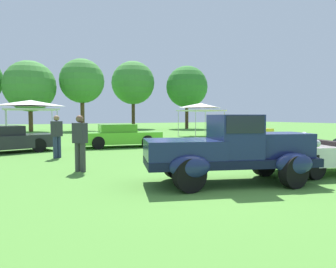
{
  "coord_description": "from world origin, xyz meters",
  "views": [
    {
      "loc": [
        -4.57,
        -5.82,
        1.67
      ],
      "look_at": [
        0.12,
        3.39,
        1.05
      ],
      "focal_mm": 32.33,
      "sensor_mm": 36.0,
      "label": 1
    }
  ],
  "objects_px": {
    "spectator_far_side": "(57,135)",
    "canopy_tent_right_field": "(201,107)",
    "show_car_yellow": "(241,131)",
    "canopy_tent_center_field": "(31,104)",
    "show_car_charcoal": "(2,140)",
    "spectator_by_row": "(239,134)",
    "feature_pickup_truck": "(231,149)",
    "spectator_between_cars": "(80,141)",
    "show_car_lime": "(120,136)"
  },
  "relations": [
    {
      "from": "feature_pickup_truck",
      "to": "spectator_far_side",
      "type": "distance_m",
      "value": 7.45
    },
    {
      "from": "canopy_tent_center_field",
      "to": "show_car_yellow",
      "type": "bearing_deg",
      "value": -24.03
    },
    {
      "from": "show_car_lime",
      "to": "canopy_tent_right_field",
      "type": "relative_size",
      "value": 1.47
    },
    {
      "from": "show_car_charcoal",
      "to": "canopy_tent_center_field",
      "type": "relative_size",
      "value": 1.45
    },
    {
      "from": "show_car_lime",
      "to": "show_car_yellow",
      "type": "relative_size",
      "value": 1.01
    },
    {
      "from": "spectator_by_row",
      "to": "canopy_tent_center_field",
      "type": "relative_size",
      "value": 0.52
    },
    {
      "from": "show_car_lime",
      "to": "spectator_far_side",
      "type": "xyz_separation_m",
      "value": [
        -3.55,
        -2.96,
        0.31
      ]
    },
    {
      "from": "spectator_between_cars",
      "to": "spectator_far_side",
      "type": "distance_m",
      "value": 3.42
    },
    {
      "from": "show_car_charcoal",
      "to": "spectator_between_cars",
      "type": "relative_size",
      "value": 2.8
    },
    {
      "from": "show_car_lime",
      "to": "canopy_tent_center_field",
      "type": "distance_m",
      "value": 7.75
    },
    {
      "from": "show_car_lime",
      "to": "spectator_between_cars",
      "type": "relative_size",
      "value": 2.62
    },
    {
      "from": "show_car_lime",
      "to": "show_car_yellow",
      "type": "height_order",
      "value": "same"
    },
    {
      "from": "spectator_between_cars",
      "to": "canopy_tent_center_field",
      "type": "distance_m",
      "value": 12.85
    },
    {
      "from": "spectator_far_side",
      "to": "canopy_tent_right_field",
      "type": "distance_m",
      "value": 14.72
    },
    {
      "from": "spectator_by_row",
      "to": "show_car_charcoal",
      "type": "bearing_deg",
      "value": 149.08
    },
    {
      "from": "feature_pickup_truck",
      "to": "canopy_tent_center_field",
      "type": "xyz_separation_m",
      "value": [
        -3.74,
        16.03,
        1.56
      ]
    },
    {
      "from": "feature_pickup_truck",
      "to": "spectator_between_cars",
      "type": "distance_m",
      "value": 4.46
    },
    {
      "from": "spectator_by_row",
      "to": "show_car_yellow",
      "type": "bearing_deg",
      "value": 48.98
    },
    {
      "from": "show_car_yellow",
      "to": "spectator_far_side",
      "type": "bearing_deg",
      "value": -163.79
    },
    {
      "from": "spectator_far_side",
      "to": "canopy_tent_right_field",
      "type": "xyz_separation_m",
      "value": [
        12.13,
        8.21,
        1.51
      ]
    },
    {
      "from": "feature_pickup_truck",
      "to": "canopy_tent_center_field",
      "type": "relative_size",
      "value": 1.35
    },
    {
      "from": "show_car_charcoal",
      "to": "show_car_yellow",
      "type": "distance_m",
      "value": 14.41
    },
    {
      "from": "canopy_tent_right_field",
      "to": "spectator_by_row",
      "type": "bearing_deg",
      "value": -115.42
    },
    {
      "from": "canopy_tent_center_field",
      "to": "canopy_tent_right_field",
      "type": "distance_m",
      "value": 12.66
    },
    {
      "from": "show_car_lime",
      "to": "spectator_between_cars",
      "type": "bearing_deg",
      "value": -117.37
    },
    {
      "from": "feature_pickup_truck",
      "to": "spectator_by_row",
      "type": "distance_m",
      "value": 5.58
    },
    {
      "from": "feature_pickup_truck",
      "to": "spectator_far_side",
      "type": "xyz_separation_m",
      "value": [
        -3.26,
        6.71,
        0.05
      ]
    },
    {
      "from": "show_car_charcoal",
      "to": "show_car_yellow",
      "type": "xyz_separation_m",
      "value": [
        14.39,
        0.77,
        -0.0
      ]
    },
    {
      "from": "show_car_charcoal",
      "to": "spectator_by_row",
      "type": "relative_size",
      "value": 2.8
    },
    {
      "from": "canopy_tent_center_field",
      "to": "spectator_by_row",
      "type": "bearing_deg",
      "value": -57.82
    },
    {
      "from": "spectator_by_row",
      "to": "canopy_tent_right_field",
      "type": "distance_m",
      "value": 12.03
    },
    {
      "from": "feature_pickup_truck",
      "to": "spectator_between_cars",
      "type": "xyz_separation_m",
      "value": [
        -3.01,
        3.29,
        0.05
      ]
    },
    {
      "from": "spectator_by_row",
      "to": "spectator_between_cars",
      "type": "bearing_deg",
      "value": -172.89
    },
    {
      "from": "feature_pickup_truck",
      "to": "spectator_between_cars",
      "type": "bearing_deg",
      "value": 132.44
    },
    {
      "from": "show_car_charcoal",
      "to": "spectator_by_row",
      "type": "xyz_separation_m",
      "value": [
        9.02,
        -5.4,
        0.31
      ]
    },
    {
      "from": "feature_pickup_truck",
      "to": "spectator_by_row",
      "type": "xyz_separation_m",
      "value": [
        3.75,
        4.13,
        0.05
      ]
    },
    {
      "from": "show_car_charcoal",
      "to": "spectator_between_cars",
      "type": "height_order",
      "value": "spectator_between_cars"
    },
    {
      "from": "spectator_between_cars",
      "to": "canopy_tent_right_field",
      "type": "distance_m",
      "value": 16.69
    },
    {
      "from": "spectator_between_cars",
      "to": "spectator_far_side",
      "type": "xyz_separation_m",
      "value": [
        -0.25,
        3.42,
        0.0
      ]
    },
    {
      "from": "canopy_tent_center_field",
      "to": "spectator_far_side",
      "type": "bearing_deg",
      "value": -87.03
    },
    {
      "from": "feature_pickup_truck",
      "to": "show_car_yellow",
      "type": "xyz_separation_m",
      "value": [
        9.12,
        10.3,
        -0.26
      ]
    },
    {
      "from": "show_car_charcoal",
      "to": "show_car_lime",
      "type": "height_order",
      "value": "same"
    },
    {
      "from": "show_car_charcoal",
      "to": "spectator_between_cars",
      "type": "bearing_deg",
      "value": -70.1
    },
    {
      "from": "canopy_tent_right_field",
      "to": "spectator_far_side",
      "type": "bearing_deg",
      "value": -145.92
    },
    {
      "from": "show_car_yellow",
      "to": "canopy_tent_center_field",
      "type": "bearing_deg",
      "value": 155.97
    },
    {
      "from": "spectator_far_side",
      "to": "show_car_lime",
      "type": "bearing_deg",
      "value": 39.87
    },
    {
      "from": "show_car_yellow",
      "to": "spectator_between_cars",
      "type": "bearing_deg",
      "value": -149.96
    },
    {
      "from": "show_car_yellow",
      "to": "spectator_by_row",
      "type": "bearing_deg",
      "value": -131.02
    },
    {
      "from": "spectator_by_row",
      "to": "spectator_far_side",
      "type": "bearing_deg",
      "value": 159.83
    },
    {
      "from": "show_car_lime",
      "to": "spectator_far_side",
      "type": "height_order",
      "value": "spectator_far_side"
    }
  ]
}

